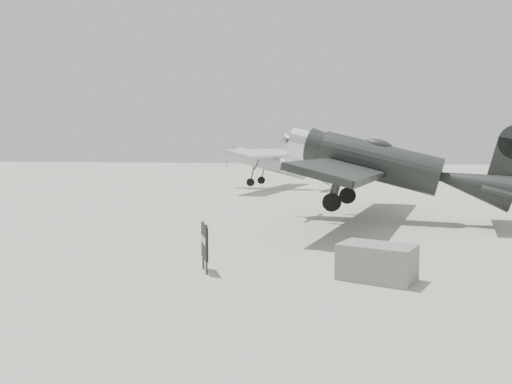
# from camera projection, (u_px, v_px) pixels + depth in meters

# --- Properties ---
(ground) EXTENTS (160.00, 160.00, 0.00)m
(ground) POSITION_uv_depth(u_px,v_px,m) (253.00, 256.00, 14.39)
(ground) COLOR #9F9C8D
(ground) RESTS_ON ground
(lowwing_monoplane) EXTENTS (9.94, 13.77, 4.42)m
(lowwing_monoplane) POSITION_uv_depth(u_px,v_px,m) (390.00, 166.00, 20.92)
(lowwing_monoplane) COLOR black
(lowwing_monoplane) RESTS_ON ground
(highwing_monoplane) EXTENTS (8.50, 11.91, 3.36)m
(highwing_monoplane) POSITION_uv_depth(u_px,v_px,m) (275.00, 161.00, 37.30)
(highwing_monoplane) COLOR #AFB2B4
(highwing_monoplane) RESTS_ON ground
(equipment_block) EXTENTS (1.98, 1.61, 0.86)m
(equipment_block) POSITION_uv_depth(u_px,v_px,m) (377.00, 262.00, 11.78)
(equipment_block) COLOR slate
(equipment_block) RESTS_ON ground
(sign_board) EXTENTS (0.41, 0.81, 1.24)m
(sign_board) POSITION_uv_depth(u_px,v_px,m) (205.00, 243.00, 12.52)
(sign_board) COLOR #333333
(sign_board) RESTS_ON ground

